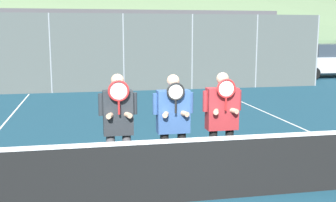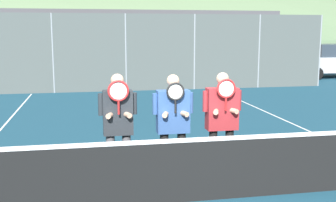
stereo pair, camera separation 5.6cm
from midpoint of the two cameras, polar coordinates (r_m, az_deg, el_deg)
name	(u,v)px [view 2 (the right image)]	position (r m, az deg, el deg)	size (l,w,h in m)	color
ground_plane	(202,201)	(6.05, 4.86, -13.29)	(120.00, 120.00, 0.00)	navy
hill_distant	(96,47)	(66.60, -9.66, 7.26)	(117.55, 65.30, 22.86)	#5B7551
clubhouse_building	(125,41)	(25.89, -5.79, 8.11)	(17.40, 5.50, 3.50)	tan
fence_back	(126,53)	(16.64, -5.62, 6.53)	(16.68, 0.06, 3.02)	gray
tennis_net	(202,168)	(5.88, 4.93, -9.07)	(9.69, 0.09, 1.01)	gray
court_line_right_sideline	(321,136)	(10.09, 20.16, -4.52)	(0.05, 16.00, 0.01)	white
player_leftmost	(118,122)	(6.23, -6.52, -2.87)	(0.57, 0.34, 1.73)	#56565B
player_center_left	(173,120)	(6.36, 0.94, -2.65)	(0.62, 0.34, 1.70)	black
player_center_right	(222,117)	(6.59, 7.56, -2.22)	(0.62, 0.34, 1.71)	black
car_far_left	(2,64)	(19.88, -21.47, 4.65)	(4.12, 2.02, 1.78)	maroon
car_left_of_center	(119,62)	(19.68, -6.51, 5.30)	(4.37, 2.00, 1.87)	#285638
car_center	(232,62)	(20.73, 8.75, 5.30)	(4.73, 1.99, 1.73)	silver
car_right_of_center	(335,60)	(23.36, 21.78, 5.17)	(4.73, 2.05, 1.71)	#B2B7BC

